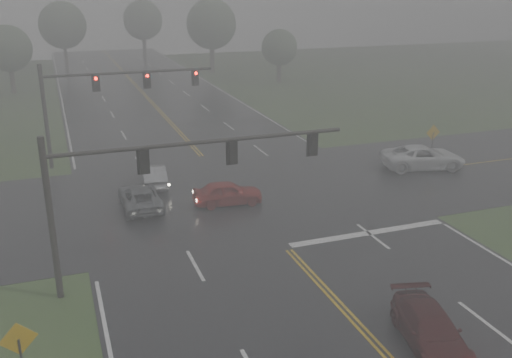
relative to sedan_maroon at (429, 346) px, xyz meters
name	(u,v)px	position (x,y,z in m)	size (l,w,h in m)	color
main_road	(247,206)	(-1.68, 14.45, 0.00)	(18.00, 160.00, 0.02)	black
cross_street	(236,194)	(-1.68, 16.45, 0.00)	(120.00, 14.00, 0.02)	black
stop_bar	(369,233)	(2.82, 8.85, 0.00)	(8.50, 0.50, 0.01)	silver
sedan_maroon	(429,346)	(0.00, 0.00, 0.00)	(1.78, 4.37, 1.27)	#370A0A
sedan_red	(228,204)	(-2.65, 15.02, 0.00)	(1.57, 3.91, 1.33)	maroon
sedan_silver	(154,186)	(-6.00, 19.49, 0.00)	(1.38, 3.96, 1.31)	gray
car_grey	(141,208)	(-7.37, 16.12, 0.00)	(2.05, 4.45, 1.24)	#525459
pickup_white	(422,168)	(11.61, 16.83, 0.00)	(2.54, 5.50, 1.53)	silver
signal_gantry_near	(149,176)	(-8.08, 7.74, 4.66)	(12.29, 0.29, 6.62)	black
signal_gantry_far	(98,93)	(-8.41, 25.36, 4.85)	(11.43, 0.35, 6.95)	black
sign_diamond_west	(20,348)	(-13.03, 1.94, 1.77)	(1.09, 0.18, 2.63)	black
sign_diamond_east	(433,137)	(13.01, 17.88, 1.79)	(1.10, 0.10, 2.65)	black
tree_nw_a	(8,49)	(-15.32, 55.46, 4.91)	(5.09, 5.09, 7.47)	#332821
tree_ne_a	(211,24)	(9.81, 62.55, 6.43)	(6.66, 6.66, 9.78)	#332821
tree_n_mid	(63,25)	(-8.93, 71.21, 6.17)	(6.38, 6.38, 9.38)	#332821
tree_e_near	(279,48)	(15.42, 52.04, 4.23)	(4.39, 4.39, 6.45)	#332821
tree_n_far	(143,20)	(3.62, 80.98, 5.99)	(6.21, 6.21, 9.12)	#332821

